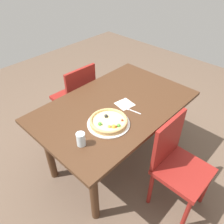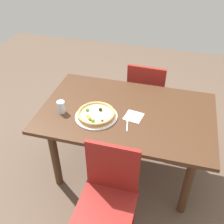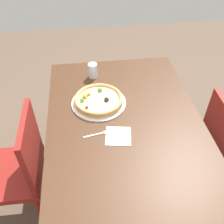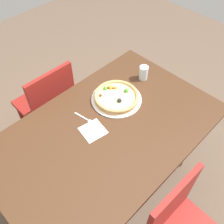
{
  "view_description": "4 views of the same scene",
  "coord_description": "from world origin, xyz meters",
  "views": [
    {
      "loc": [
        -1.19,
        -1.09,
        1.93
      ],
      "look_at": [
        -0.11,
        -0.07,
        0.77
      ],
      "focal_mm": 35.96,
      "sensor_mm": 36.0,
      "label": 1
    },
    {
      "loc": [
        0.33,
        -1.73,
        2.1
      ],
      "look_at": [
        -0.11,
        -0.07,
        0.77
      ],
      "focal_mm": 42.64,
      "sensor_mm": 36.0,
      "label": 2
    },
    {
      "loc": [
        1.0,
        -0.21,
        1.81
      ],
      "look_at": [
        -0.11,
        -0.07,
        0.77
      ],
      "focal_mm": 40.89,
      "sensor_mm": 36.0,
      "label": 3
    },
    {
      "loc": [
        0.65,
        0.69,
        2.01
      ],
      "look_at": [
        -0.11,
        -0.07,
        0.77
      ],
      "focal_mm": 40.74,
      "sensor_mm": 36.0,
      "label": 4
    }
  ],
  "objects": [
    {
      "name": "pizza",
      "position": [
        -0.23,
        -0.14,
        0.78
      ],
      "size": [
        0.31,
        0.31,
        0.05
      ],
      "color": "tan",
      "rests_on": "plate"
    },
    {
      "name": "chair_near",
      "position": [
        0.02,
        -0.67,
        0.49
      ],
      "size": [
        0.4,
        0.4,
        0.88
      ],
      "rotation": [
        0.0,
        0.0,
        3.13
      ],
      "color": "maroon",
      "rests_on": "ground"
    },
    {
      "name": "ground_plane",
      "position": [
        0.0,
        0.0,
        0.0
      ],
      "size": [
        6.0,
        6.0,
        0.0
      ],
      "primitive_type": "plane",
      "color": "brown"
    },
    {
      "name": "drinking_glass",
      "position": [
        -0.52,
        -0.15,
        0.8
      ],
      "size": [
        0.07,
        0.07,
        0.11
      ],
      "primitive_type": "cylinder",
      "color": "silver",
      "rests_on": "dining_table"
    },
    {
      "name": "dining_table",
      "position": [
        0.0,
        0.0,
        0.64
      ],
      "size": [
        1.44,
        0.91,
        0.75
      ],
      "color": "#472B19",
      "rests_on": "ground"
    },
    {
      "name": "plate",
      "position": [
        -0.23,
        -0.14,
        0.75
      ],
      "size": [
        0.35,
        0.35,
        0.01
      ],
      "primitive_type": "cylinder",
      "color": "white",
      "rests_on": "dining_table"
    },
    {
      "name": "fork",
      "position": [
        0.03,
        -0.15,
        0.75
      ],
      "size": [
        0.04,
        0.17,
        0.0
      ],
      "rotation": [
        0.0,
        0.0,
        1.75
      ],
      "color": "silver",
      "rests_on": "dining_table"
    },
    {
      "name": "napkin",
      "position": [
        0.07,
        -0.06,
        0.75
      ],
      "size": [
        0.16,
        0.16,
        0.0
      ],
      "primitive_type": "cube",
      "rotation": [
        0.0,
        0.0,
        -0.17
      ],
      "color": "white",
      "rests_on": "dining_table"
    }
  ]
}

